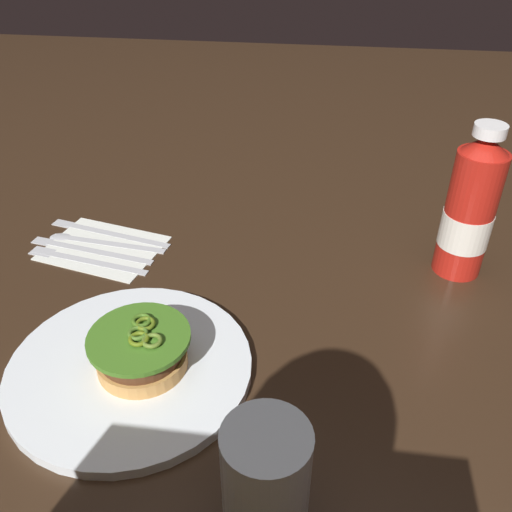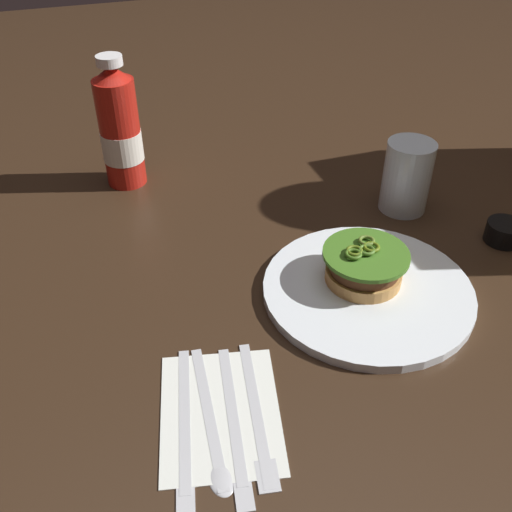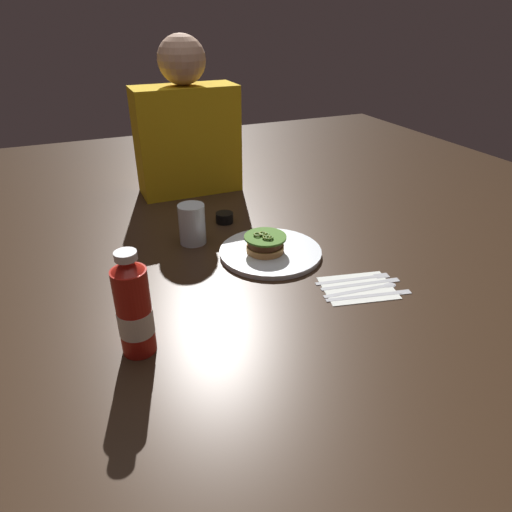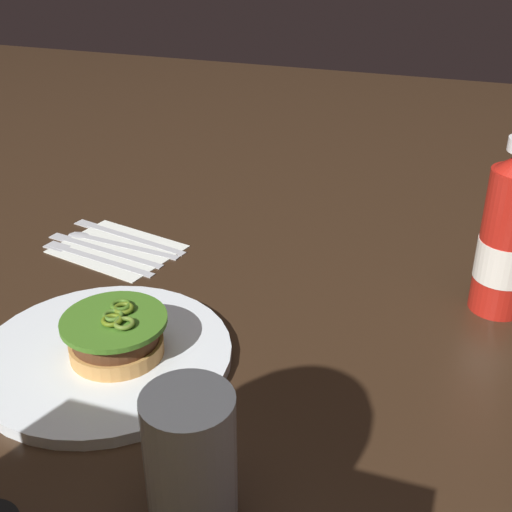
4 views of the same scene
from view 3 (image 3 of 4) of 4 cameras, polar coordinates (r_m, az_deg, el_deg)
The scene contains 12 objects.
ground_plane at distance 1.21m, azimuth -4.68°, elevation -1.11°, with size 3.00×3.00×0.00m, color #322114.
dinner_plate at distance 1.26m, azimuth 1.79°, elevation 0.56°, with size 0.28×0.28×0.01m, color white.
burger_sandwich at distance 1.24m, azimuth 1.12°, elevation 1.65°, with size 0.12×0.12×0.05m.
ketchup_bottle at distance 0.90m, azimuth -15.12°, elevation -6.53°, with size 0.07×0.07×0.22m.
water_glass at distance 1.31m, azimuth -8.05°, elevation 4.00°, with size 0.08×0.08×0.12m, color silver.
condiment_cup at distance 1.45m, azimuth -3.99°, elevation 4.85°, with size 0.06×0.06×0.03m, color black.
napkin at distance 1.14m, azimuth 12.70°, elevation -3.90°, with size 0.17×0.13×0.00m, color white.
butter_knife at distance 1.12m, azimuth 14.72°, elevation -4.65°, with size 0.21×0.06×0.00m.
spoon_utensil at distance 1.14m, azimuth 14.27°, elevation -3.84°, with size 0.19×0.04×0.00m.
steak_knife at distance 1.16m, azimuth 13.67°, elevation -3.25°, with size 0.21×0.05×0.00m.
fork_utensil at distance 1.17m, azimuth 12.88°, elevation -2.65°, with size 0.20×0.05×0.00m.
diner_person at distance 1.67m, azimuth -8.74°, elevation 15.65°, with size 0.36×0.16×0.53m.
Camera 3 is at (-0.32, -1.00, 0.60)m, focal length 31.74 mm.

